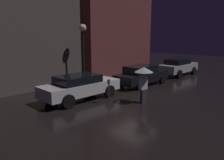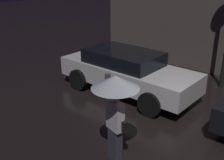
{
  "view_description": "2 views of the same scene",
  "coord_description": "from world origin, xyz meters",
  "views": [
    {
      "loc": [
        -10.16,
        -8.2,
        3.54
      ],
      "look_at": [
        -1.96,
        -0.08,
        1.19
      ],
      "focal_mm": 35.0,
      "sensor_mm": 36.0,
      "label": 1
    },
    {
      "loc": [
        2.18,
        -5.4,
        3.88
      ],
      "look_at": [
        -2.16,
        -0.25,
        1.17
      ],
      "focal_mm": 45.0,
      "sensor_mm": 36.0,
      "label": 2
    }
  ],
  "objects": [
    {
      "name": "parked_car_silver",
      "position": [
        8.0,
        1.33,
        0.8
      ],
      "size": [
        4.36,
        1.88,
        1.48
      ],
      "rotation": [
        0.0,
        0.0,
        -0.02
      ],
      "color": "#B7B7BF",
      "rests_on": "ground"
    },
    {
      "name": "ground_plane",
      "position": [
        0.0,
        0.0,
        0.0
      ],
      "size": [
        60.0,
        60.0,
        0.0
      ],
      "primitive_type": "plane",
      "color": "black"
    },
    {
      "name": "parked_car_white",
      "position": [
        -2.97,
        1.44,
        0.77
      ],
      "size": [
        4.62,
        1.92,
        1.41
      ],
      "rotation": [
        0.0,
        0.0,
        -0.01
      ],
      "color": "silver",
      "rests_on": "ground"
    },
    {
      "name": "building_facade_left",
      "position": [
        -3.41,
        6.5,
        4.72
      ],
      "size": [
        6.56,
        3.0,
        9.44
      ],
      "color": "#564C47",
      "rests_on": "ground"
    },
    {
      "name": "building_facade_right",
      "position": [
        4.8,
        6.5,
        4.82
      ],
      "size": [
        7.9,
        3.0,
        9.64
      ],
      "color": "brown",
      "rests_on": "ground"
    },
    {
      "name": "parked_car_black",
      "position": [
        2.46,
        1.25,
        0.74
      ],
      "size": [
        4.56,
        1.88,
        1.43
      ],
      "rotation": [
        0.0,
        0.0,
        0.01
      ],
      "color": "black",
      "rests_on": "ground"
    },
    {
      "name": "street_lamp_near",
      "position": [
        -0.73,
        3.95,
        3.27
      ],
      "size": [
        0.5,
        0.5,
        4.32
      ],
      "color": "black",
      "rests_on": "ground"
    },
    {
      "name": "parking_meter",
      "position": [
        -2.34,
        -0.22,
        0.8
      ],
      "size": [
        0.12,
        0.1,
        1.29
      ],
      "color": "#4C5154",
      "rests_on": "ground"
    },
    {
      "name": "pedestrian_with_umbrella",
      "position": [
        -1.02,
        -1.5,
        1.53
      ],
      "size": [
        0.97,
        0.97,
        1.94
      ],
      "rotation": [
        0.0,
        0.0,
        2.9
      ],
      "color": "#383842",
      "rests_on": "ground"
    }
  ]
}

